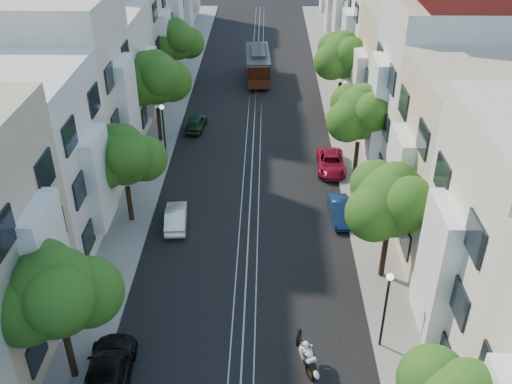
# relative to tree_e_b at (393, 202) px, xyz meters

# --- Properties ---
(ground) EXTENTS (200.00, 200.00, 0.00)m
(ground) POSITION_rel_tree_e_b_xyz_m (-7.26, 19.02, -4.73)
(ground) COLOR black
(ground) RESTS_ON ground
(sidewalk_east) EXTENTS (2.50, 80.00, 0.12)m
(sidewalk_east) POSITION_rel_tree_e_b_xyz_m (-0.01, 19.02, -4.67)
(sidewalk_east) COLOR gray
(sidewalk_east) RESTS_ON ground
(sidewalk_west) EXTENTS (2.50, 80.00, 0.12)m
(sidewalk_west) POSITION_rel_tree_e_b_xyz_m (-14.51, 19.02, -4.67)
(sidewalk_west) COLOR gray
(sidewalk_west) RESTS_ON ground
(rail_left) EXTENTS (0.06, 80.00, 0.02)m
(rail_left) POSITION_rel_tree_e_b_xyz_m (-7.81, 19.02, -4.72)
(rail_left) COLOR gray
(rail_left) RESTS_ON ground
(rail_slot) EXTENTS (0.06, 80.00, 0.02)m
(rail_slot) POSITION_rel_tree_e_b_xyz_m (-7.26, 19.02, -4.72)
(rail_slot) COLOR gray
(rail_slot) RESTS_ON ground
(rail_right) EXTENTS (0.06, 80.00, 0.02)m
(rail_right) POSITION_rel_tree_e_b_xyz_m (-6.71, 19.02, -4.72)
(rail_right) COLOR gray
(rail_right) RESTS_ON ground
(lane_line) EXTENTS (0.08, 80.00, 0.01)m
(lane_line) POSITION_rel_tree_e_b_xyz_m (-7.26, 19.02, -4.73)
(lane_line) COLOR tan
(lane_line) RESTS_ON ground
(townhouses_east) EXTENTS (7.75, 72.00, 12.00)m
(townhouses_east) POSITION_rel_tree_e_b_xyz_m (4.61, 18.94, 0.45)
(townhouses_east) COLOR beige
(townhouses_east) RESTS_ON ground
(townhouses_west) EXTENTS (7.75, 72.00, 11.76)m
(townhouses_west) POSITION_rel_tree_e_b_xyz_m (-19.13, 18.94, 0.35)
(townhouses_west) COLOR silver
(townhouses_west) RESTS_ON ground
(tree_e_b) EXTENTS (4.93, 4.08, 6.68)m
(tree_e_b) POSITION_rel_tree_e_b_xyz_m (0.00, 0.00, 0.00)
(tree_e_b) COLOR black
(tree_e_b) RESTS_ON ground
(tree_e_c) EXTENTS (4.84, 3.99, 6.52)m
(tree_e_c) POSITION_rel_tree_e_b_xyz_m (-0.00, 11.00, -0.13)
(tree_e_c) COLOR black
(tree_e_c) RESTS_ON ground
(tree_e_d) EXTENTS (5.01, 4.16, 6.85)m
(tree_e_d) POSITION_rel_tree_e_b_xyz_m (0.00, 22.00, 0.13)
(tree_e_d) COLOR black
(tree_e_d) RESTS_ON ground
(tree_w_a) EXTENTS (4.93, 4.08, 6.68)m
(tree_w_a) POSITION_rel_tree_e_b_xyz_m (-14.40, -7.00, 0.00)
(tree_w_a) COLOR black
(tree_w_a) RESTS_ON ground
(tree_w_b) EXTENTS (4.72, 3.87, 6.27)m
(tree_w_b) POSITION_rel_tree_e_b_xyz_m (-14.40, 5.00, -0.34)
(tree_w_b) COLOR black
(tree_w_b) RESTS_ON ground
(tree_w_c) EXTENTS (5.13, 4.28, 7.09)m
(tree_w_c) POSITION_rel_tree_e_b_xyz_m (-14.40, 16.00, 0.34)
(tree_w_c) COLOR black
(tree_w_c) RESTS_ON ground
(tree_w_d) EXTENTS (4.84, 3.99, 6.52)m
(tree_w_d) POSITION_rel_tree_e_b_xyz_m (-14.40, 27.00, -0.13)
(tree_w_d) COLOR black
(tree_w_d) RESTS_ON ground
(lamp_east) EXTENTS (0.32, 0.32, 4.16)m
(lamp_east) POSITION_rel_tree_e_b_xyz_m (-0.96, -4.98, -1.89)
(lamp_east) COLOR black
(lamp_east) RESTS_ON ground
(lamp_west) EXTENTS (0.32, 0.32, 4.16)m
(lamp_west) POSITION_rel_tree_e_b_xyz_m (-13.56, 13.02, -1.89)
(lamp_west) COLOR black
(lamp_west) RESTS_ON ground
(sportbike_rider) EXTENTS (0.95, 1.98, 1.73)m
(sportbike_rider) POSITION_rel_tree_e_b_xyz_m (-4.45, -6.41, -3.81)
(sportbike_rider) COLOR black
(sportbike_rider) RESTS_ON ground
(cable_car) EXTENTS (2.56, 7.19, 2.73)m
(cable_car) POSITION_rel_tree_e_b_xyz_m (-7.14, 29.81, -3.12)
(cable_car) COLOR black
(cable_car) RESTS_ON ground
(parked_car_e_mid) EXTENTS (1.38, 3.48, 1.13)m
(parked_car_e_mid) POSITION_rel_tree_e_b_xyz_m (-1.66, 5.52, -4.17)
(parked_car_e_mid) COLOR #0E2246
(parked_car_e_mid) RESTS_ON ground
(parked_car_e_far) EXTENTS (1.99, 4.15, 1.14)m
(parked_car_e_far) POSITION_rel_tree_e_b_xyz_m (-1.66, 11.69, -4.16)
(parked_car_e_far) COLOR maroon
(parked_car_e_far) RESTS_ON ground
(parked_car_w_near) EXTENTS (2.22, 4.86, 1.38)m
(parked_car_w_near) POSITION_rel_tree_e_b_xyz_m (-12.86, -7.25, -4.04)
(parked_car_w_near) COLOR black
(parked_car_w_near) RESTS_ON ground
(parked_car_w_mid) EXTENTS (1.55, 3.61, 1.16)m
(parked_car_w_mid) POSITION_rel_tree_e_b_xyz_m (-11.66, 4.61, -4.16)
(parked_car_w_mid) COLOR white
(parked_car_w_mid) RESTS_ON ground
(parked_car_w_far) EXTENTS (1.75, 3.56, 1.17)m
(parked_car_w_far) POSITION_rel_tree_e_b_xyz_m (-11.93, 18.25, -4.15)
(parked_car_w_far) COLOR black
(parked_car_w_far) RESTS_ON ground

